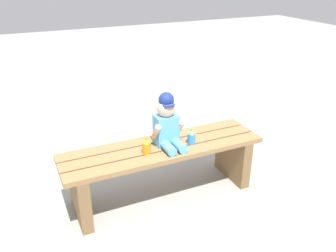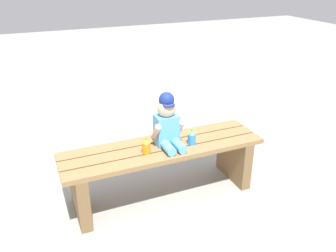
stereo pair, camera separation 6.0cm
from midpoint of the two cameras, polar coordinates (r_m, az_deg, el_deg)
The scene contains 5 objects.
ground_plane at distance 2.84m, azimuth -0.17°, elevation -11.05°, with size 16.00×16.00×0.00m, color #999993.
park_bench at distance 2.67m, azimuth -0.17°, elevation -5.89°, with size 1.52×0.41×0.44m.
child_figure at distance 2.54m, azimuth 0.61°, elevation 0.49°, with size 0.23×0.27×0.40m.
sippy_cup_left at distance 2.49m, azimuth -2.87°, elevation -3.21°, with size 0.06×0.06×0.12m.
sippy_cup_right at distance 2.62m, azimuth 4.55°, elevation -1.75°, with size 0.06×0.06×0.12m.
Camera 2 is at (-0.86, -2.13, 1.67)m, focal length 37.52 mm.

